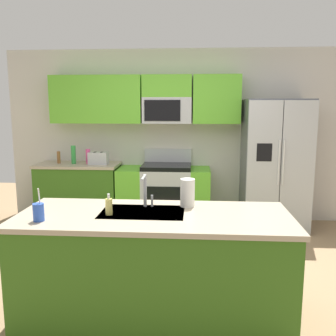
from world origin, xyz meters
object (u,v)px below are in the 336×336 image
(drink_cup_blue, at_px, (39,212))
(paper_towel_roll, at_px, (188,193))
(toaster, at_px, (98,158))
(bottle_green, at_px, (73,155))
(refrigerator, at_px, (275,165))
(pepper_mill, at_px, (59,157))
(bottle_pink, at_px, (88,156))
(soap_dispenser, at_px, (109,206))
(range_oven, at_px, (164,194))
(sink_faucet, at_px, (145,188))

(drink_cup_blue, bearing_deg, paper_towel_roll, 23.93)
(toaster, distance_m, bottle_green, 0.39)
(refrigerator, height_order, pepper_mill, refrigerator)
(bottle_pink, relative_size, soap_dispenser, 1.29)
(range_oven, distance_m, sink_faucet, 2.43)
(soap_dispenser, bearing_deg, sink_faucet, 42.57)
(pepper_mill, bearing_deg, bottle_green, -6.04)
(drink_cup_blue, height_order, soap_dispenser, drink_cup_blue)
(refrigerator, distance_m, pepper_mill, 3.19)
(bottle_green, height_order, soap_dispenser, bottle_green)
(toaster, bearing_deg, drink_cup_blue, -84.57)
(bottle_green, height_order, bottle_pink, bottle_green)
(bottle_green, relative_size, bottle_pink, 1.25)
(bottle_pink, height_order, sink_faucet, sink_faucet)
(toaster, xyz_separation_m, sink_faucet, (1.01, -2.29, 0.08))
(bottle_green, bearing_deg, bottle_pink, 9.50)
(bottle_pink, xyz_separation_m, soap_dispenser, (0.92, -2.59, -0.04))
(bottle_pink, bearing_deg, soap_dispenser, -70.41)
(pepper_mill, bearing_deg, drink_cup_blue, -72.42)
(range_oven, height_order, drink_cup_blue, drink_cup_blue)
(bottle_pink, distance_m, soap_dispenser, 2.75)
(bottle_pink, bearing_deg, range_oven, -0.37)
(bottle_pink, distance_m, sink_faucet, 2.63)
(range_oven, relative_size, paper_towel_roll, 5.67)
(bottle_pink, height_order, paper_towel_roll, paper_towel_roll)
(sink_faucet, relative_size, paper_towel_roll, 1.17)
(toaster, relative_size, paper_towel_roll, 1.17)
(pepper_mill, bearing_deg, bottle_pink, 1.28)
(pepper_mill, xyz_separation_m, bottle_green, (0.24, -0.03, 0.05))
(bottle_green, distance_m, drink_cup_blue, 2.83)
(refrigerator, bearing_deg, paper_towel_roll, -118.50)
(bottle_pink, height_order, drink_cup_blue, drink_cup_blue)
(refrigerator, xyz_separation_m, bottle_green, (-2.95, 0.04, 0.11))
(pepper_mill, height_order, bottle_pink, bottle_pink)
(range_oven, relative_size, refrigerator, 0.74)
(sink_faucet, relative_size, soap_dispenser, 1.66)
(sink_faucet, bearing_deg, toaster, 113.76)
(refrigerator, relative_size, soap_dispenser, 10.88)
(bottle_pink, distance_m, paper_towel_roll, 2.76)
(range_oven, height_order, refrigerator, refrigerator)
(range_oven, height_order, toaster, range_oven)
(range_oven, relative_size, toaster, 4.86)
(range_oven, xyz_separation_m, pepper_mill, (-1.59, -0.00, 0.55))
(paper_towel_roll, bearing_deg, soap_dispenser, -154.64)
(bottle_pink, bearing_deg, paper_towel_roll, -56.17)
(refrigerator, distance_m, bottle_pink, 2.75)
(pepper_mill, height_order, sink_faucet, sink_faucet)
(bottle_pink, xyz_separation_m, paper_towel_roll, (1.54, -2.30, 0.01))
(range_oven, relative_size, bottle_green, 4.99)
(range_oven, relative_size, pepper_mill, 7.51)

